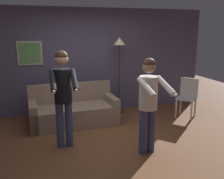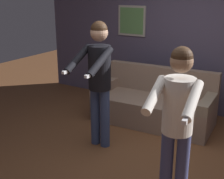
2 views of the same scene
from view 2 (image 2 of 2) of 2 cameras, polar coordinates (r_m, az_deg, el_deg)
ground_plane at (r=4.10m, az=5.27°, el=-13.10°), size 12.00×12.00×0.00m
back_wall_assembly at (r=5.55m, az=15.61°, el=8.99°), size 6.40×0.09×2.60m
couch at (r=5.17m, az=7.66°, el=-2.94°), size 1.95×0.96×0.87m
person_standing_left at (r=4.11m, az=-2.44°, el=2.97°), size 0.43×0.69×1.73m
person_standing_right at (r=3.04m, az=11.88°, el=-4.43°), size 0.48×0.66×1.62m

